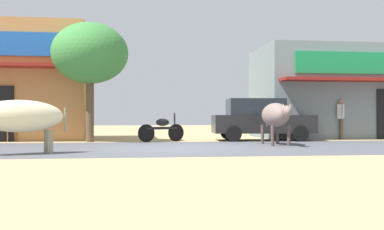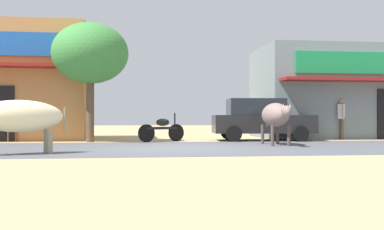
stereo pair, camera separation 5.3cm
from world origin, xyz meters
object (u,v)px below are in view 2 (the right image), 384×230
pedestrian_by_shop (341,115)px  cow_near_brown (17,116)px  parked_hatchback_car (261,119)px  cow_far_dark (276,115)px  parked_motorcycle (162,129)px  roadside_tree (90,54)px  cafe_chair_near_tree (11,128)px

pedestrian_by_shop → cow_near_brown: bearing=-150.9°
parked_hatchback_car → cow_far_dark: parked_hatchback_car is taller
parked_motorcycle → cow_near_brown: size_ratio=0.67×
cow_near_brown → pedestrian_by_shop: pedestrian_by_shop is taller
parked_motorcycle → cow_far_dark: (3.57, -2.54, 0.50)m
cow_near_brown → cow_far_dark: 8.01m
parked_hatchback_car → cow_near_brown: parked_hatchback_car is taller
parked_hatchback_car → parked_motorcycle: (-3.90, -0.42, -0.36)m
roadside_tree → pedestrian_by_shop: size_ratio=2.62×
parked_motorcycle → pedestrian_by_shop: (7.43, 0.83, 0.51)m
cafe_chair_near_tree → pedestrian_by_shop: bearing=0.4°
cow_near_brown → cow_far_dark: (7.46, 2.92, 0.05)m
cow_near_brown → pedestrian_by_shop: size_ratio=1.56×
parked_motorcycle → cow_far_dark: bearing=-35.4°
roadside_tree → cow_far_dark: bearing=-23.5°
parked_hatchback_car → pedestrian_by_shop: pedestrian_by_shop is taller
roadside_tree → cafe_chair_near_tree: roadside_tree is taller
cow_near_brown → roadside_tree: bearing=77.7°
parked_hatchback_car → pedestrian_by_shop: size_ratio=2.38×
cow_far_dark → cafe_chair_near_tree: (-9.17, 3.27, -0.47)m
parked_motorcycle → cow_near_brown: bearing=-125.5°
roadside_tree → cafe_chair_near_tree: 4.07m
parked_hatchback_car → cow_far_dark: 2.98m
parked_hatchback_car → cafe_chair_near_tree: (-9.50, 0.32, -0.33)m
parked_hatchback_car → pedestrian_by_shop: (3.53, 0.41, 0.15)m
cow_far_dark → pedestrian_by_shop: 5.12m
cow_far_dark → pedestrian_by_shop: pedestrian_by_shop is taller
parked_hatchback_car → cafe_chair_near_tree: bearing=178.1°
roadside_tree → parked_hatchback_car: bearing=2.2°
roadside_tree → cafe_chair_near_tree: size_ratio=4.80×
cow_far_dark → pedestrian_by_shop: (3.86, 3.37, 0.01)m
parked_hatchback_car → roadside_tree: bearing=-177.8°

